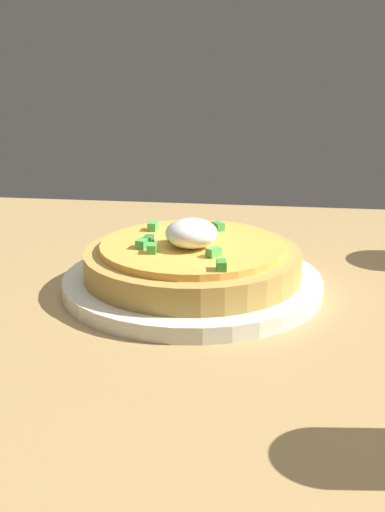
{
  "coord_description": "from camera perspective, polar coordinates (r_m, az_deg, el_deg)",
  "views": [
    {
      "loc": [
        -15.49,
        60.45,
        27.75
      ],
      "look_at": [
        -7.0,
        -4.2,
        6.54
      ],
      "focal_mm": 52.23,
      "sensor_mm": 36.0,
      "label": 1
    }
  ],
  "objects": [
    {
      "name": "dining_table",
      "position": [
        0.68,
        -6.37,
        -4.88
      ],
      "size": [
        107.88,
        75.67,
        3.08
      ],
      "primitive_type": "cube",
      "color": "#A88651",
      "rests_on": "ground"
    },
    {
      "name": "pizza",
      "position": [
        0.69,
        -0.01,
        -0.29
      ],
      "size": [
        20.08,
        20.08,
        5.78
      ],
      "color": "#B68F44",
      "rests_on": "plate"
    },
    {
      "name": "plate",
      "position": [
        0.69,
        -0.0,
        -2.14
      ],
      "size": [
        24.13,
        24.13,
        1.46
      ],
      "primitive_type": "cylinder",
      "color": "silver",
      "rests_on": "dining_table"
    }
  ]
}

